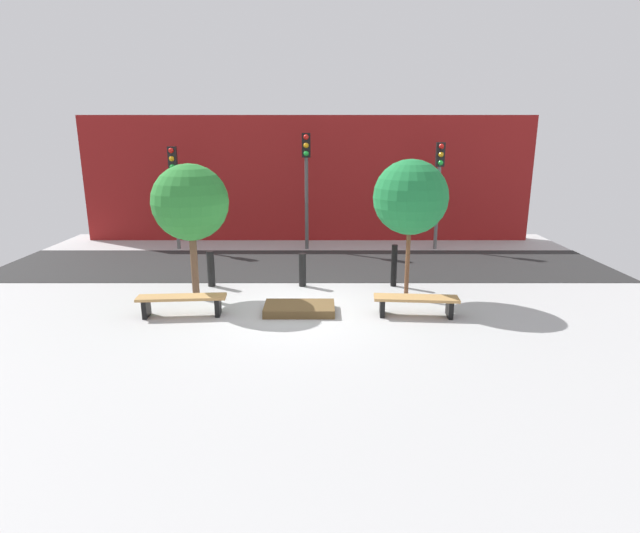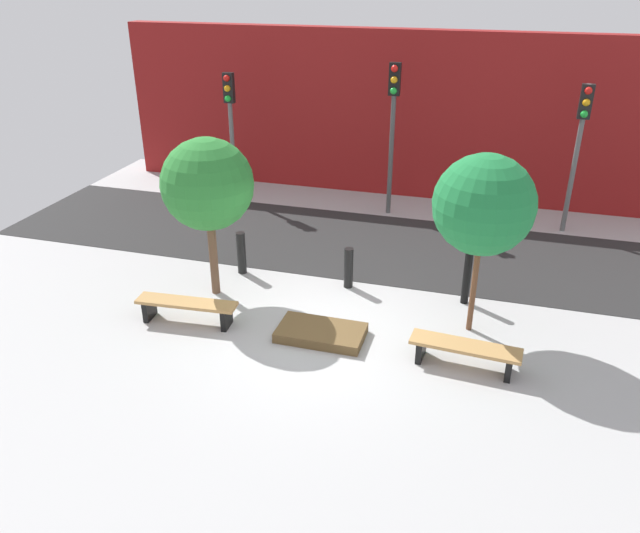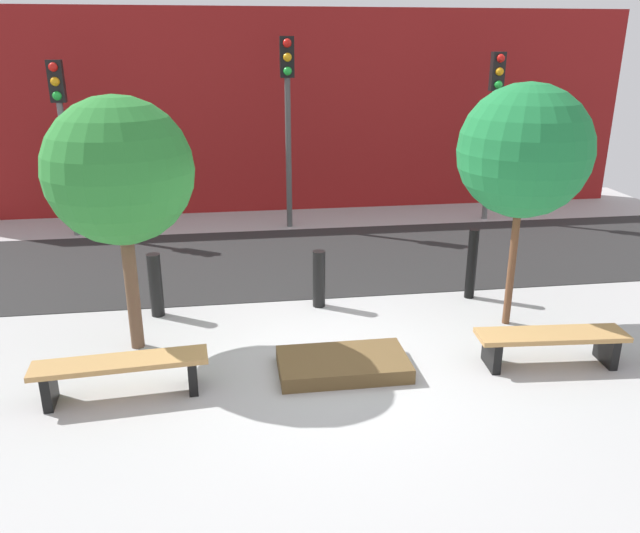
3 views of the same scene
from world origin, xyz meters
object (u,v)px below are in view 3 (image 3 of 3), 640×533
object	(u,v)px
bench_right	(551,341)
traffic_light_mid_east	(495,106)
traffic_light_mid_west	(288,99)
bench_left	(121,370)
bollard_far_left	(156,285)
bollard_center	(472,264)
planter_bed	(343,364)
bollard_left	(319,279)
tree_behind_left_bench	(119,172)
traffic_light_west	(61,117)
tree_behind_right_bench	(524,151)

from	to	relation	value
bench_right	traffic_light_mid_east	xyz separation A→B (m)	(1.89, 6.59, 2.15)
traffic_light_mid_west	traffic_light_mid_east	size ratio (longest dim) A/B	1.08
bench_left	bollard_far_left	world-z (taller)	bollard_far_left
bollard_far_left	bollard_center	world-z (taller)	bollard_center
bench_left	traffic_light_mid_west	size ratio (longest dim) A/B	0.49
planter_bed	bollard_left	bearing A→B (deg)	90.00
bench_left	bench_right	size ratio (longest dim) A/B	1.04
bench_right	bollard_left	world-z (taller)	bollard_left
tree_behind_left_bench	bench_right	bearing A→B (deg)	-13.69
tree_behind_left_bench	bollard_left	distance (m)	3.26
planter_bed	bollard_left	world-z (taller)	bollard_left
bench_left	bollard_far_left	size ratio (longest dim) A/B	2.05
planter_bed	tree_behind_left_bench	size ratio (longest dim) A/B	0.48
bench_left	bollard_left	world-z (taller)	bollard_left
bollard_far_left	traffic_light_west	bearing A→B (deg)	115.06
tree_behind_left_bench	traffic_light_west	bearing A→B (deg)	109.39
bollard_left	traffic_light_mid_west	bearing A→B (deg)	90.00
planter_bed	traffic_light_mid_west	xyz separation A→B (m)	(0.00, 6.39, 2.56)
bollard_far_left	tree_behind_right_bench	bearing A→B (deg)	-11.43
traffic_light_west	planter_bed	bearing A→B (deg)	-55.47
bench_left	tree_behind_left_bench	world-z (taller)	tree_behind_left_bench
bench_right	traffic_light_mid_west	bearing A→B (deg)	115.15
bollard_left	bollard_center	xyz separation A→B (m)	(2.34, 0.00, 0.11)
traffic_light_west	traffic_light_mid_west	size ratio (longest dim) A/B	0.89
traffic_light_mid_east	bollard_center	bearing A→B (deg)	-115.06
tree_behind_left_bench	bollard_center	distance (m)	5.24
bench_right	traffic_light_mid_west	size ratio (longest dim) A/B	0.47
bench_left	bollard_center	size ratio (longest dim) A/B	1.75
bollard_left	bench_left	bearing A→B (deg)	-138.70
bollard_left	traffic_light_mid_west	world-z (taller)	traffic_light_mid_west
bench_right	traffic_light_mid_west	xyz separation A→B (m)	(-2.51, 6.59, 2.34)
planter_bed	bollard_left	xyz separation A→B (m)	(0.00, 2.00, 0.34)
bench_right	traffic_light_mid_east	bearing A→B (deg)	78.32
bollard_far_left	bench_right	bearing A→B (deg)	-24.42
bollard_center	bollard_left	bearing A→B (deg)	180.00
tree_behind_right_bench	bench_right	bearing A→B (deg)	-90.00
tree_behind_left_bench	traffic_light_mid_east	bearing A→B (deg)	37.87
planter_bed	traffic_light_mid_east	distance (m)	8.11
bollard_far_left	traffic_light_west	size ratio (longest dim) A/B	0.27
bollard_far_left	traffic_light_mid_west	xyz separation A→B (m)	(2.34, 4.39, 2.19)
bollard_center	traffic_light_mid_west	xyz separation A→B (m)	(-2.34, 4.39, 2.11)
bollard_far_left	traffic_light_west	distance (m)	5.21
planter_bed	traffic_light_west	xyz separation A→B (m)	(-4.40, 6.39, 2.29)
tree_behind_left_bench	traffic_light_mid_east	world-z (taller)	traffic_light_mid_east
traffic_light_mid_west	bollard_far_left	bearing A→B (deg)	-118.12
bench_right	bollard_left	distance (m)	3.34
bench_right	traffic_light_west	size ratio (longest dim) A/B	0.53
bollard_left	traffic_light_mid_west	size ratio (longest dim) A/B	0.22
bench_left	bench_right	bearing A→B (deg)	-4.32
tree_behind_right_bench	bollard_center	bearing A→B (deg)	99.37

